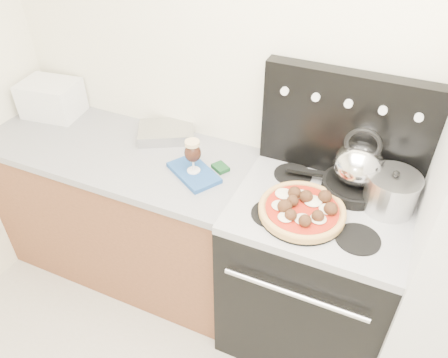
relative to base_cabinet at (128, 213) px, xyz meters
The scene contains 15 objects.
room_shell 1.59m from the base_cabinet, 41.46° to the right, with size 3.52×3.01×2.52m.
base_cabinet is the anchor object (origin of this frame).
countertop 0.45m from the base_cabinet, ahead, with size 1.48×0.63×0.04m, color #939399.
stove_body 1.11m from the base_cabinet, ahead, with size 0.76×0.65×0.88m, color black.
cooktop 1.20m from the base_cabinet, ahead, with size 0.76×0.65×0.04m, color #ADADB2.
backguard 1.35m from the base_cabinet, 12.75° to the left, with size 0.76×0.08×0.50m, color black.
toaster_oven 0.79m from the base_cabinet, 164.09° to the left, with size 0.31×0.23×0.20m, color white.
foil_sheet 0.57m from the base_cabinet, 45.69° to the left, with size 0.29×0.21×0.06m, color silver.
oven_mitt 0.68m from the base_cabinet, ahead, with size 0.27×0.15×0.02m, color #204B90.
beer_glass 0.75m from the base_cabinet, ahead, with size 0.08×0.08×0.17m, color black, non-canonical shape.
pizza_pan 1.16m from the base_cabinet, ahead, with size 0.36×0.36×0.01m, color black.
pizza 1.17m from the base_cabinet, ahead, with size 0.36×0.36×0.05m, color tan, non-canonical shape.
skillet 1.32m from the base_cabinet, ahead, with size 0.28×0.28×0.05m, color black.
tea_kettle 1.38m from the base_cabinet, ahead, with size 0.21×0.21×0.23m, color silver, non-canonical shape.
stock_pot 1.48m from the base_cabinet, ahead, with size 0.22×0.22×0.16m, color silver.
Camera 1 is at (0.27, -0.30, 2.18)m, focal length 35.00 mm.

